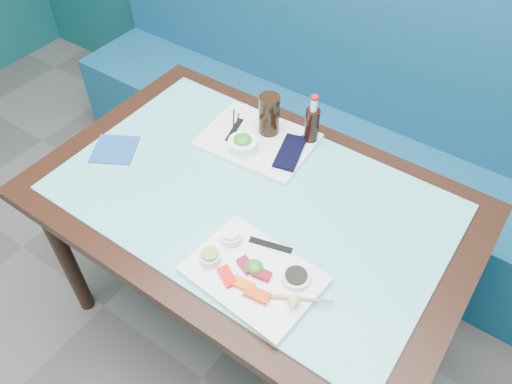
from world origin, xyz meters
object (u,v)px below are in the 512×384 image
Objects in this scene: cola_glass at (269,115)px; seaweed_bowl at (243,145)px; serving_tray at (258,140)px; blue_napkin at (115,149)px; booth_bench at (355,143)px; dining_table at (251,215)px; cola_bottle_body at (312,127)px; sashimi_plate at (254,275)px.

seaweed_bowl is at bearing -98.75° from cola_glass.
serving_tray is 2.52× the size of cola_glass.
serving_tray is 2.64× the size of blue_napkin.
booth_bench is 2.14× the size of dining_table.
dining_table is (0.00, -0.84, 0.29)m from booth_bench.
sashimi_plate is at bearing -74.31° from cola_bottle_body.
seaweed_bowl reaches higher than sashimi_plate.
blue_napkin is (-0.54, -0.43, -0.07)m from cola_bottle_body.
cola_bottle_body is at bearing 47.57° from seaweed_bowl.
dining_table is 3.94× the size of sashimi_plate.
seaweed_bowl is (-0.14, 0.15, 0.13)m from dining_table.
sashimi_plate is 2.51× the size of cola_bottle_body.
booth_bench reaches higher than sashimi_plate.
sashimi_plate is 2.35× the size of cola_glass.
blue_napkin is at bearing -136.24° from cola_glass.
cola_bottle_body is (0.16, 0.18, 0.04)m from seaweed_bowl.
seaweed_bowl reaches higher than blue_napkin.
blue_napkin is (-0.52, -0.93, 0.39)m from booth_bench.
blue_napkin is at bearing 172.63° from sashimi_plate.
cola_bottle_body is at bearing 110.28° from sashimi_plate.
sashimi_plate is at bearing -53.01° from dining_table.
cola_glass is (0.02, 0.13, 0.06)m from seaweed_bowl.
blue_napkin is at bearing -118.89° from booth_bench.
seaweed_bowl is 0.45m from blue_napkin.
booth_bench is at bearing 92.47° from cola_bottle_body.
cola_bottle_body is (0.15, 0.10, 0.06)m from serving_tray.
blue_napkin is at bearing -143.87° from serving_tray.
cola_bottle_body reaches higher than seaweed_bowl.
serving_tray is (-0.13, 0.23, 0.10)m from dining_table.
booth_bench is 1.14m from blue_napkin.
dining_table is 0.32m from sashimi_plate.
sashimi_plate reaches higher than dining_table.
cola_bottle_body is 0.98× the size of blue_napkin.
cola_glass reaches higher than cola_bottle_body.
serving_tray is 0.20m from cola_bottle_body.
seaweed_bowl is at bearing 134.04° from sashimi_plate.
sashimi_plate is (0.18, -1.08, 0.39)m from booth_bench.
blue_napkin is at bearing -169.55° from dining_table.
dining_table is 9.88× the size of cola_bottle_body.
serving_tray is 0.08m from seaweed_bowl.
seaweed_bowl is (-0.14, -0.69, 0.42)m from booth_bench.
serving_tray is 2.69× the size of cola_bottle_body.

